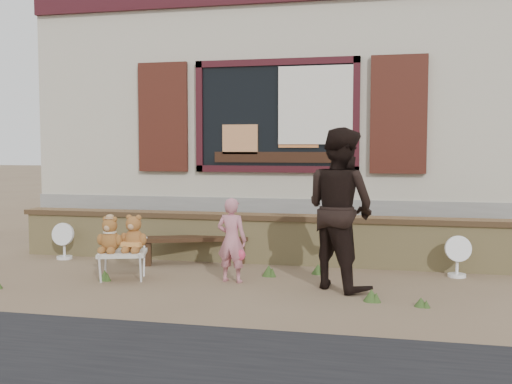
% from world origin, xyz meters
% --- Properties ---
extents(ground, '(80.00, 80.00, 0.00)m').
position_xyz_m(ground, '(0.00, 0.00, 0.00)').
color(ground, brown).
rests_on(ground, ground).
extents(shopfront, '(8.04, 5.13, 4.00)m').
position_xyz_m(shopfront, '(0.00, 4.49, 2.00)').
color(shopfront, '#A89C88').
rests_on(shopfront, ground).
extents(brick_wall, '(7.10, 0.36, 0.67)m').
position_xyz_m(brick_wall, '(0.00, 1.00, 0.34)').
color(brick_wall, tan).
rests_on(brick_wall, ground).
extents(bench, '(1.45, 0.79, 0.37)m').
position_xyz_m(bench, '(-0.89, 0.72, 0.27)').
color(bench, black).
rests_on(bench, ground).
extents(folding_chair, '(0.67, 0.63, 0.34)m').
position_xyz_m(folding_chair, '(-1.41, -0.41, 0.31)').
color(folding_chair, beige).
rests_on(folding_chair, ground).
extents(teddy_bear_left, '(0.38, 0.36, 0.43)m').
position_xyz_m(teddy_bear_left, '(-1.54, -0.46, 0.55)').
color(teddy_bear_left, brown).
rests_on(teddy_bear_left, folding_chair).
extents(teddy_bear_right, '(0.40, 0.37, 0.45)m').
position_xyz_m(teddy_bear_right, '(-1.27, -0.37, 0.56)').
color(teddy_bear_right, brown).
rests_on(teddy_bear_right, folding_chair).
extents(child, '(0.39, 0.28, 0.99)m').
position_xyz_m(child, '(-0.10, -0.24, 0.50)').
color(child, '#CE7B89').
rests_on(child, ground).
extents(adult, '(1.11, 1.08, 1.80)m').
position_xyz_m(adult, '(1.16, -0.28, 0.90)').
color(adult, black).
rests_on(adult, ground).
extents(fan_left, '(0.32, 0.22, 0.52)m').
position_xyz_m(fan_left, '(-2.79, 0.63, 0.26)').
color(fan_left, white).
rests_on(fan_left, ground).
extents(fan_right, '(0.33, 0.22, 0.51)m').
position_xyz_m(fan_right, '(2.51, 0.61, 0.26)').
color(fan_right, white).
rests_on(fan_right, ground).
extents(grass_tufts, '(4.74, 1.69, 0.14)m').
position_xyz_m(grass_tufts, '(0.32, -0.31, 0.06)').
color(grass_tufts, '#334D1F').
rests_on(grass_tufts, ground).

